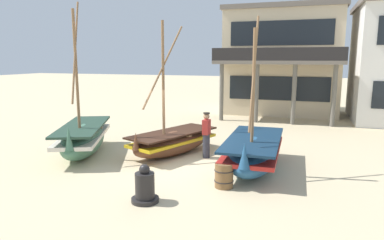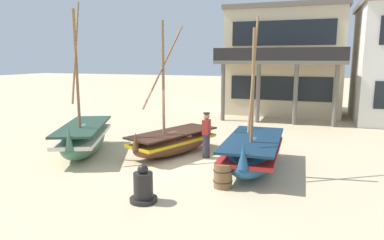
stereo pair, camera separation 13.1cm
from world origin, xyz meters
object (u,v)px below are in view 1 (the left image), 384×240
Objects in this scene: fisherman_by_hull at (206,135)px; capstan_winch at (145,187)px; fishing_boat_near_left at (173,141)px; wooden_barrel at (224,175)px; harbor_building_main at (283,61)px; fishing_boat_far_right at (253,152)px; fishing_boat_centre_large at (83,138)px.

capstan_winch is (-0.35, -4.35, -0.45)m from fisherman_by_hull.
fishing_boat_near_left reaches higher than wooden_barrel.
wooden_barrel is at bearing -91.37° from harbor_building_main.
fishing_boat_far_right is at bearing 74.66° from wooden_barrel.
fishing_boat_centre_large is 5.35m from capstan_winch.
capstan_winch is (4.20, -3.30, -0.25)m from fishing_boat_centre_large.
fisherman_by_hull is 0.21× the size of harbor_building_main.
fishing_boat_centre_large is at bearing 164.05° from wooden_barrel.
capstan_winch is 2.33m from wooden_barrel.
fishing_boat_centre_large is 6.11m from wooden_barrel.
fishing_boat_far_right is at bearing 2.12° from fishing_boat_centre_large.
fisherman_by_hull is at bearing 115.80° from wooden_barrel.
fishing_boat_near_left is at bearing 102.69° from capstan_winch.
fishing_boat_centre_large is 6.40m from fishing_boat_far_right.
fishing_boat_far_right is at bearing -23.82° from fisherman_by_hull.
fishing_boat_centre_large is at bearing -161.75° from fishing_boat_near_left.
fisherman_by_hull reaches higher than capstan_winch.
fishing_boat_near_left is 1.00× the size of fishing_boat_far_right.
harbor_building_main reaches higher than wooden_barrel.
harbor_building_main reaches higher than fishing_boat_far_right.
capstan_winch reaches higher than wooden_barrel.
fishing_boat_far_right is 0.62× the size of harbor_building_main.
wooden_barrel is (1.67, 1.63, -0.04)m from capstan_winch.
fishing_boat_far_right reaches higher than capstan_winch.
wooden_barrel is (5.87, -1.68, -0.29)m from fishing_boat_centre_large.
fishing_boat_far_right is 7.02× the size of wooden_barrel.
capstan_winch is at bearing -96.88° from harbor_building_main.
harbor_building_main is (0.36, 15.24, 3.09)m from wooden_barrel.
wooden_barrel is at bearing -15.95° from fishing_boat_centre_large.
capstan_winch is 0.12× the size of harbor_building_main.
harbor_building_main reaches higher than capstan_winch.
fishing_boat_near_left is 13.19m from harbor_building_main.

